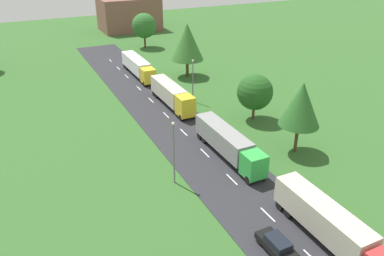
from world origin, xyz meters
name	(u,v)px	position (x,y,z in m)	size (l,w,h in m)	color
road	(238,186)	(0.00, 24.50, 0.03)	(10.00, 140.00, 0.06)	#2B2B30
lane_marking_centre	(251,199)	(0.00, 21.79, 0.07)	(0.16, 120.49, 0.01)	white
truck_lead	(330,225)	(2.59, 13.28, 2.11)	(2.55, 13.46, 3.52)	red
truck_second	(228,143)	(2.23, 30.59, 2.08)	(2.52, 13.65, 3.46)	green
truck_third	(172,94)	(2.32, 48.93, 2.13)	(2.52, 13.21, 3.59)	yellow
truck_fourth	(138,66)	(2.37, 66.60, 2.07)	(2.51, 14.49, 3.46)	yellow
car_second	(277,245)	(-2.39, 14.37, 0.86)	(1.84, 4.10, 1.56)	black
lamppost_second	(174,150)	(-6.22, 28.26, 4.34)	(0.36, 0.36, 7.73)	slate
lamppost_third	(193,78)	(6.38, 49.30, 4.18)	(0.36, 0.36, 7.43)	slate
tree_oak	(144,26)	(11.35, 87.72, 5.56)	(6.20, 6.20, 8.67)	#513823
tree_birch	(187,42)	(11.28, 61.90, 7.09)	(6.53, 6.53, 10.70)	#513823
tree_maple	(255,92)	(11.67, 38.76, 4.47)	(5.45, 5.45, 7.20)	#513823
tree_ash	(301,104)	(10.92, 27.90, 6.74)	(5.16, 5.16, 9.60)	#513823
distant_building	(129,14)	(14.50, 110.38, 4.76)	(17.41, 11.91, 9.52)	brown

